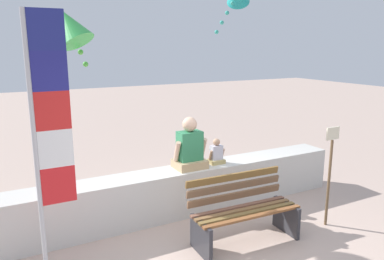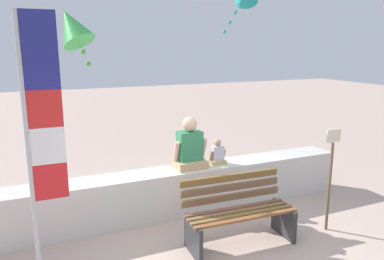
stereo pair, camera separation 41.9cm
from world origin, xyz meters
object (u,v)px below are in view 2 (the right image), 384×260
at_px(park_bench, 238,214).
at_px(sign_post, 330,172).
at_px(person_adult, 190,148).
at_px(flag_banner, 39,125).
at_px(kite_green, 72,27).
at_px(person_child, 217,154).

height_order(park_bench, sign_post, sign_post).
height_order(person_adult, flag_banner, flag_banner).
xyz_separation_m(person_adult, flag_banner, (-2.15, -0.84, 0.71)).
height_order(kite_green, sign_post, kite_green).
bearing_deg(sign_post, kite_green, 147.06).
xyz_separation_m(person_child, flag_banner, (-2.63, -0.84, 0.87)).
relative_size(person_adult, person_child, 1.95).
height_order(park_bench, kite_green, kite_green).
bearing_deg(park_bench, person_adult, 99.50).
bearing_deg(sign_post, park_bench, 171.11).
bearing_deg(kite_green, flag_banner, -111.77).
xyz_separation_m(park_bench, flag_banner, (-2.34, 0.32, 1.34)).
height_order(park_bench, person_child, person_child).
distance_m(flag_banner, kite_green, 1.93).
height_order(park_bench, person_adult, person_adult).
distance_m(person_child, kite_green, 2.91).
bearing_deg(person_adult, park_bench, -80.50).
bearing_deg(person_adult, sign_post, -41.73).
xyz_separation_m(person_adult, kite_green, (-1.56, 0.63, 1.82)).
height_order(park_bench, flag_banner, flag_banner).
distance_m(person_child, sign_post, 1.74).
relative_size(kite_green, sign_post, 0.63).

